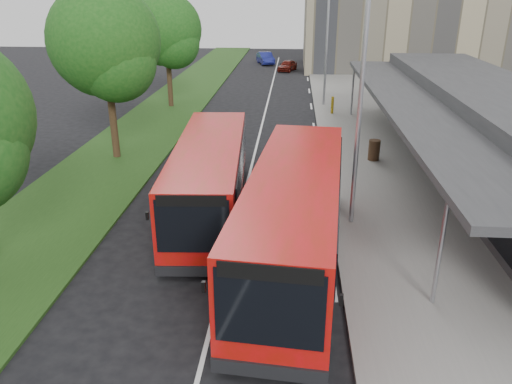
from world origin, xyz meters
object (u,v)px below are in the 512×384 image
Objects in this scene: lamp_post_far at (326,40)px; bus_second at (210,178)px; litter_bin at (374,150)px; car_far at (266,58)px; bollard at (332,105)px; car_near at (287,65)px; tree_mid at (105,48)px; bus_main at (294,218)px; lamp_post_near at (358,97)px; tree_far at (167,34)px.

lamp_post_far is 20.29m from bus_second.
car_far reaches higher than litter_bin.
car_near is at bearing 99.68° from bollard.
bus_second is (5.90, -6.39, -4.01)m from tree_mid.
car_near is 0.84× the size of car_far.
tree_mid is at bearing 129.10° from bus_second.
bus_main reaches higher than car_near.
litter_bin is at bearing -81.44° from lamp_post_far.
lamp_post_near is 7.90× the size of litter_bin.
bus_main is 1.09× the size of bus_second.
bus_main is (-2.03, -22.92, -3.14)m from lamp_post_far.
lamp_post_near reaches higher than bus_second.
bus_main is at bearing -101.32° from car_far.
tree_mid is 1.06× the size of lamp_post_near.
car_near is at bearing 96.57° from bus_main.
lamp_post_far is 7.90× the size of litter_bin.
bollard is (0.51, 17.21, -3.99)m from lamp_post_near.
lamp_post_far is at bearing 90.30° from bus_main.
tree_far is (0.00, 12.00, -0.34)m from tree_mid.
car_near is at bearing 65.40° from tree_far.
car_far is at bearing 97.41° from lamp_post_near.
lamp_post_far reaches higher than bus_second.
bus_main is 20.30m from bollard.
lamp_post_near reaches higher than tree_far.
tree_mid reaches higher than bus_second.
tree_far is 24.04m from bus_main.
car_far is (-3.46, 45.09, -0.92)m from bus_main.
bollard is at bearing 98.05° from litter_bin.
bus_main is 45.23m from car_far.
car_far is at bearing 76.29° from tree_far.
litter_bin is at bearing 74.20° from bus_main.
tree_mid reaches higher than car_far.
lamp_post_near reaches higher than bollard.
litter_bin is 10.04m from bollard.
car_near is (-2.88, 17.08, -4.15)m from lamp_post_far.
bus_second is at bearing 172.76° from lamp_post_near.
lamp_post_near is at bearing -104.77° from litter_bin.
tree_mid is 13.20m from lamp_post_near.
lamp_post_far is (0.00, 20.00, 0.00)m from lamp_post_near.
bollard is at bearing -92.20° from car_far.
tree_far reaches higher than car_near.
lamp_post_far is at bearing 49.32° from tree_mid.
car_near is (-2.88, 37.08, -4.15)m from lamp_post_near.
bus_main reaches higher than litter_bin.
lamp_post_near is (11.13, -19.05, -0.39)m from tree_far.
lamp_post_far reaches higher than car_far.
bus_second is 9.76m from litter_bin.
car_near is 5.72m from car_far.
tree_far is at bearing -175.13° from lamp_post_far.
bus_second is (-3.20, 3.58, -0.13)m from bus_main.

